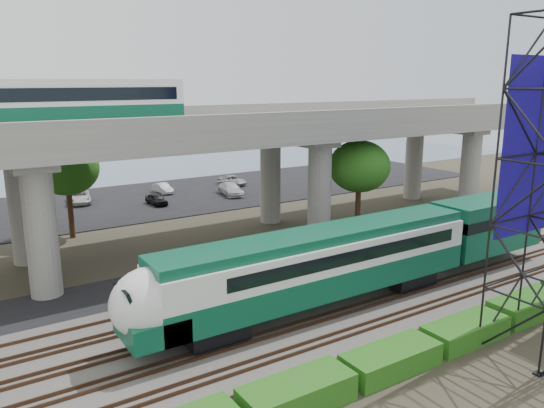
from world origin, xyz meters
TOP-DOWN VIEW (x-y plane):
  - ground at (0.00, 0.00)m, footprint 140.00×140.00m
  - ballast_bed at (0.00, 2.00)m, footprint 90.00×12.00m
  - service_road at (0.00, 10.50)m, footprint 90.00×5.00m
  - parking_lot at (0.00, 34.00)m, footprint 90.00×18.00m
  - harbor_water at (0.00, 56.00)m, footprint 140.00×40.00m
  - rail_tracks at (0.00, 2.00)m, footprint 90.00×9.52m
  - commuter_train at (4.18, 2.00)m, footprint 29.30×3.06m
  - overpass at (-0.44, 16.00)m, footprint 80.00×12.00m
  - hedge_strip at (1.01, -4.30)m, footprint 34.60×1.80m
  - trees at (-4.67, 16.17)m, footprint 40.94×16.94m
  - parked_cars at (-0.11, 33.48)m, footprint 34.94×9.78m

SIDE VIEW (x-z plane):
  - ground at x=0.00m, z-range 0.00..0.00m
  - harbor_water at x=0.00m, z-range 0.00..0.03m
  - service_road at x=0.00m, z-range 0.00..0.08m
  - parking_lot at x=0.00m, z-range 0.00..0.08m
  - ballast_bed at x=0.00m, z-range 0.00..0.20m
  - rail_tracks at x=0.00m, z-range 0.20..0.36m
  - hedge_strip at x=1.01m, z-range -0.04..1.16m
  - parked_cars at x=-0.11m, z-range 0.03..1.34m
  - commuter_train at x=4.18m, z-range 0.73..5.03m
  - trees at x=-4.67m, z-range 1.73..9.42m
  - overpass at x=-0.44m, z-range 2.01..14.41m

